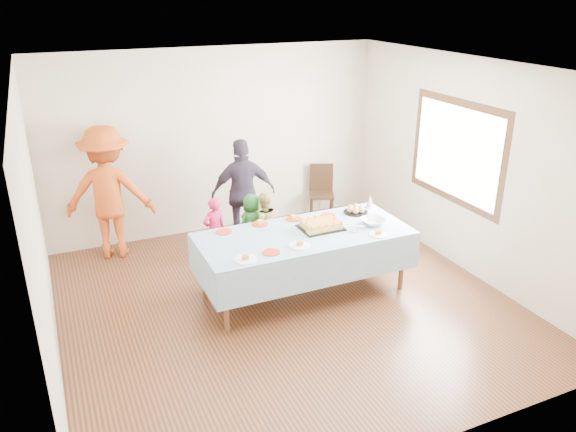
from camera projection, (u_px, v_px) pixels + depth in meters
name	position (u px, v px, depth m)	size (l,w,h in m)	color
ground	(286.00, 303.00, 6.61)	(5.00, 5.00, 0.00)	#452313
room_walls	(290.00, 157.00, 5.97)	(5.04, 5.04, 2.72)	#C0B89D
party_table	(304.00, 237.00, 6.59)	(2.50, 1.10, 0.78)	brown
birthday_cake	(321.00, 225.00, 6.68)	(0.50, 0.39, 0.09)	black
rolls_tray	(356.00, 210.00, 7.15)	(0.31, 0.31, 0.09)	black
punch_bowl	(373.00, 222.00, 6.79)	(0.29, 0.29, 0.07)	silver
party_hat	(370.00, 201.00, 7.30)	(0.10, 0.10, 0.17)	white
fork_pile	(358.00, 228.00, 6.62)	(0.24, 0.18, 0.07)	white
plate_red_far_a	(224.00, 232.00, 6.58)	(0.19, 0.19, 0.01)	red
plate_red_far_b	(260.00, 224.00, 6.80)	(0.20, 0.20, 0.01)	red
plate_red_far_c	(294.00, 219.00, 6.95)	(0.20, 0.20, 0.01)	red
plate_red_far_d	(328.00, 216.00, 7.05)	(0.18, 0.18, 0.01)	red
plate_red_near	(271.00, 252.00, 6.07)	(0.19, 0.19, 0.01)	red
plate_white_left	(246.00, 259.00, 5.91)	(0.24, 0.24, 0.01)	white
plate_white_mid	(300.00, 246.00, 6.23)	(0.24, 0.24, 0.01)	white
plate_white_right	(378.00, 234.00, 6.51)	(0.21, 0.21, 0.01)	white
dining_chair	(321.00, 188.00, 8.92)	(0.49, 0.49, 0.86)	black
toddler_left	(214.00, 230.00, 7.44)	(0.33, 0.22, 0.91)	#E01C57
toddler_mid	(252.00, 224.00, 7.69)	(0.43, 0.28, 0.87)	#236B2A
toddler_right	(264.00, 225.00, 7.59)	(0.45, 0.35, 0.93)	tan
adult_left	(109.00, 193.00, 7.48)	(1.17, 0.67, 1.81)	#C64C18
adult_right	(243.00, 193.00, 7.85)	(0.91, 0.38, 1.55)	#342C3D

